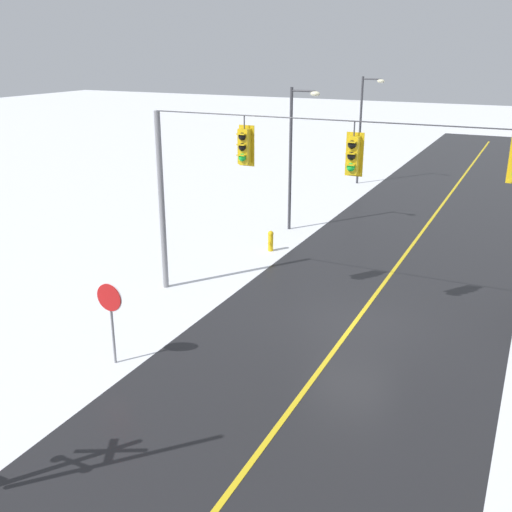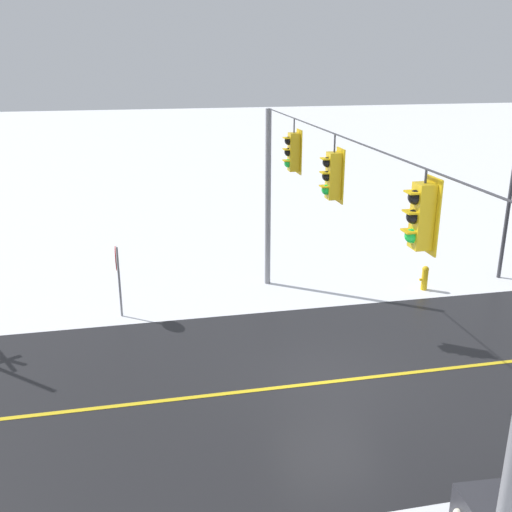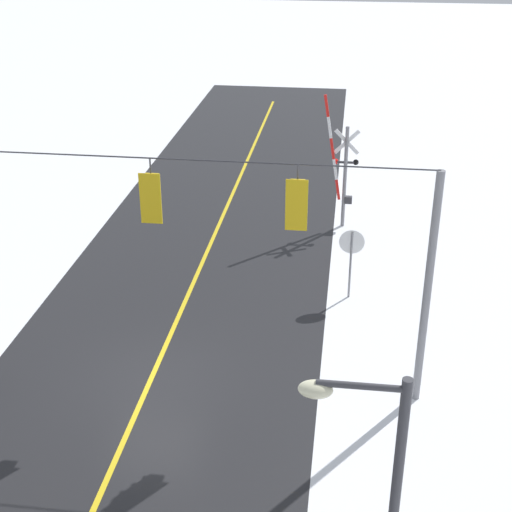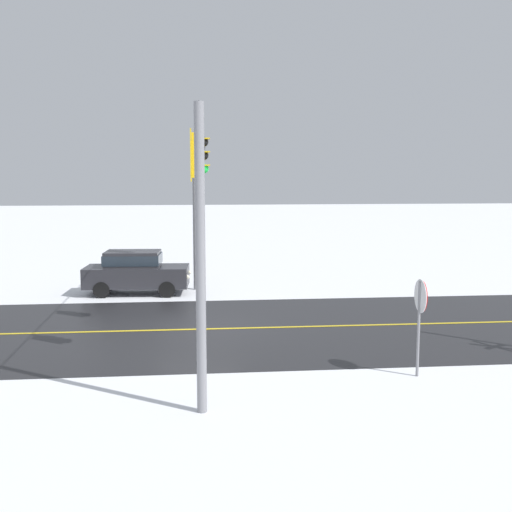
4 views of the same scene
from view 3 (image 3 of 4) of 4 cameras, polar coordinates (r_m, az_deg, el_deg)
ground_plane at (r=20.53m, az=-7.97°, el=-9.16°), size 160.00×160.00×0.00m
signal_span at (r=18.44m, az=-8.71°, el=1.74°), size 14.20×0.47×6.22m
stop_sign at (r=23.55m, az=7.33°, el=0.56°), size 0.80×0.09×2.35m
railroad_crossing at (r=28.65m, az=6.69°, el=6.66°), size 1.42×0.31×5.17m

